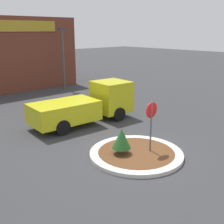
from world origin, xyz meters
TOP-DOWN VIEW (x-y plane):
  - ground_plane at (0.00, 0.00)m, footprint 120.00×120.00m
  - traffic_island at (0.00, 0.00)m, footprint 4.07×4.07m
  - stop_sign at (0.56, -0.31)m, footprint 0.68×0.07m
  - island_shrub at (-0.58, 0.32)m, footprint 0.81×0.81m
  - utility_truck at (1.32, 5.08)m, footprint 6.30×2.54m
  - light_pole at (5.82, 14.25)m, footprint 0.70×0.30m

SIDE VIEW (x-z plane):
  - ground_plane at x=0.00m, z-range 0.00..0.00m
  - traffic_island at x=0.00m, z-range 0.00..0.16m
  - island_shrub at x=-0.58m, z-range 0.29..1.42m
  - utility_truck at x=1.32m, z-range -0.05..2.20m
  - stop_sign at x=0.56m, z-range 0.45..2.83m
  - light_pole at x=5.82m, z-range 0.53..5.95m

